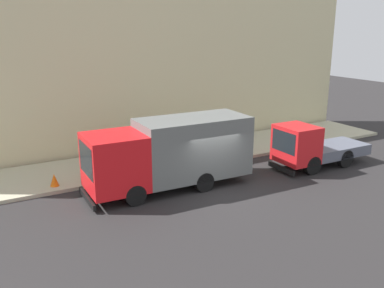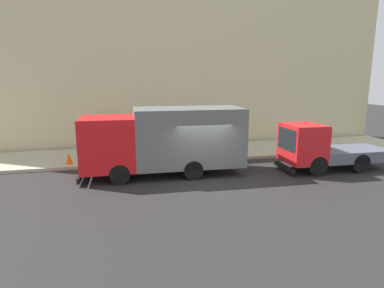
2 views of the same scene
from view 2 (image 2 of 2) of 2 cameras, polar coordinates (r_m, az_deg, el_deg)
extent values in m
plane|color=#282626|center=(14.71, 2.19, -6.35)|extent=(80.00, 80.00, 0.00)
cube|color=#B6B194|center=(19.56, -1.75, -1.55)|extent=(4.37, 30.00, 0.17)
cube|color=beige|center=(21.71, -3.25, 13.77)|extent=(0.50, 30.00, 10.72)
cube|color=red|center=(15.09, -14.64, 0.15)|extent=(2.48, 2.44, 2.37)
cube|color=black|center=(15.15, -19.12, 1.03)|extent=(2.03, 0.11, 1.33)
cube|color=slate|center=(15.31, -0.60, 1.35)|extent=(2.54, 5.12, 2.72)
cube|color=black|center=(15.54, -19.01, -5.06)|extent=(2.33, 0.17, 0.24)
cylinder|color=black|center=(14.33, -12.69, -5.25)|extent=(0.32, 0.90, 0.90)
cylinder|color=black|center=(16.37, -12.58, -3.13)|extent=(0.32, 0.90, 0.90)
cylinder|color=black|center=(14.60, 0.20, -4.64)|extent=(0.32, 0.90, 0.90)
cylinder|color=black|center=(16.61, -1.29, -2.63)|extent=(0.32, 0.90, 0.90)
cube|color=red|center=(16.61, 18.99, 0.13)|extent=(2.03, 1.72, 1.87)
cube|color=black|center=(16.15, 16.52, 0.79)|extent=(1.69, 0.08, 1.05)
cube|color=#565B69|center=(18.24, 26.02, -1.56)|extent=(2.05, 3.64, 0.56)
cube|color=black|center=(16.42, 16.00, -3.94)|extent=(1.93, 0.14, 0.24)
cylinder|color=black|center=(16.29, 21.35, -3.64)|extent=(0.31, 0.95, 0.95)
cylinder|color=black|center=(17.69, 18.32, -2.27)|extent=(0.31, 0.95, 0.95)
cylinder|color=black|center=(17.66, 27.64, -3.04)|extent=(0.31, 0.95, 0.95)
cylinder|color=black|center=(18.96, 24.37, -1.82)|extent=(0.31, 0.95, 0.95)
cylinder|color=#412E5A|center=(18.75, -8.65, -0.60)|extent=(0.36, 0.36, 0.89)
cylinder|color=#291E2E|center=(18.60, -8.72, 1.71)|extent=(0.48, 0.48, 0.64)
sphere|color=tan|center=(18.53, -8.76, 3.05)|extent=(0.24, 0.24, 0.24)
cylinder|color=#4A344D|center=(18.17, -13.95, -1.19)|extent=(0.31, 0.31, 0.90)
cylinder|color=#4C7A46|center=(18.01, -14.07, 1.24)|extent=(0.41, 0.41, 0.67)
sphere|color=#D1AE8D|center=(17.94, -14.14, 2.62)|extent=(0.21, 0.21, 0.21)
cylinder|color=brown|center=(20.01, -8.78, 0.03)|extent=(0.39, 0.39, 0.79)
cylinder|color=#A21519|center=(19.88, -8.84, 2.04)|extent=(0.52, 0.52, 0.63)
sphere|color=brown|center=(19.82, -8.88, 3.25)|extent=(0.22, 0.22, 0.22)
cone|color=orange|center=(17.82, -20.98, -2.42)|extent=(0.40, 0.40, 0.57)
cylinder|color=#4C5156|center=(17.52, -1.50, 0.98)|extent=(0.08, 0.08, 2.27)
cube|color=blue|center=(17.37, -1.58, 3.85)|extent=(0.44, 0.03, 0.36)
camera|label=1|loc=(6.51, -119.50, 18.07)|focal=39.02mm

